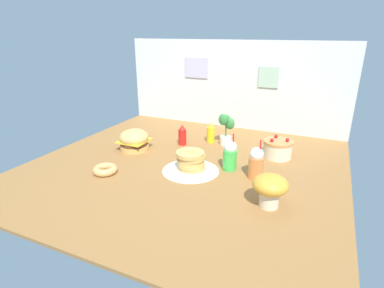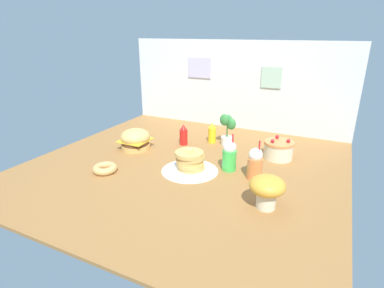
{
  "view_description": "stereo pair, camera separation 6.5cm",
  "coord_description": "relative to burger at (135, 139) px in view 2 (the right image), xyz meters",
  "views": [
    {
      "loc": [
        0.88,
        -1.83,
        0.92
      ],
      "look_at": [
        0.0,
        0.1,
        0.13
      ],
      "focal_mm": 28.55,
      "sensor_mm": 36.0,
      "label": 1
    },
    {
      "loc": [
        0.94,
        -1.8,
        0.92
      ],
      "look_at": [
        0.0,
        0.1,
        0.13
      ],
      "focal_mm": 28.55,
      "sensor_mm": 36.0,
      "label": 2
    }
  ],
  "objects": [
    {
      "name": "ground_plane",
      "position": [
        0.52,
        -0.11,
        -0.09
      ],
      "size": [
        2.19,
        2.12,
        0.02
      ],
      "primitive_type": "cube",
      "color": "#9E6B38"
    },
    {
      "name": "back_wall",
      "position": [
        0.52,
        0.95,
        0.34
      ],
      "size": [
        2.19,
        0.04,
        0.84
      ],
      "color": "silver",
      "rests_on": "ground_plane"
    },
    {
      "name": "doily_mat",
      "position": [
        0.59,
        -0.18,
        -0.08
      ],
      "size": [
        0.4,
        0.4,
        0.0
      ],
      "primitive_type": "cylinder",
      "color": "white",
      "rests_on": "ground_plane"
    },
    {
      "name": "burger",
      "position": [
        0.0,
        0.0,
        0.0
      ],
      "size": [
        0.24,
        0.24,
        0.17
      ],
      "color": "#DBA859",
      "rests_on": "ground_plane"
    },
    {
      "name": "pancake_stack",
      "position": [
        0.59,
        -0.18,
        -0.02
      ],
      "size": [
        0.31,
        0.31,
        0.16
      ],
      "color": "white",
      "rests_on": "doily_mat"
    },
    {
      "name": "layer_cake",
      "position": [
        1.1,
        0.32,
        -0.01
      ],
      "size": [
        0.22,
        0.22,
        0.16
      ],
      "color": "beige",
      "rests_on": "ground_plane"
    },
    {
      "name": "ketchup_bottle",
      "position": [
        0.31,
        0.27,
        0.0
      ],
      "size": [
        0.07,
        0.07,
        0.18
      ],
      "color": "red",
      "rests_on": "ground_plane"
    },
    {
      "name": "mustard_bottle",
      "position": [
        0.51,
        0.42,
        0.0
      ],
      "size": [
        0.07,
        0.07,
        0.18
      ],
      "color": "yellow",
      "rests_on": "ground_plane"
    },
    {
      "name": "cream_soda_cup",
      "position": [
        0.83,
        -0.05,
        0.02
      ],
      "size": [
        0.1,
        0.1,
        0.27
      ],
      "color": "green",
      "rests_on": "ground_plane"
    },
    {
      "name": "orange_float_cup",
      "position": [
        1.03,
        -0.1,
        0.02
      ],
      "size": [
        0.1,
        0.1,
        0.27
      ],
      "color": "orange",
      "rests_on": "ground_plane"
    },
    {
      "name": "donut_pink_glaze",
      "position": [
        0.07,
        -0.46,
        -0.05
      ],
      "size": [
        0.17,
        0.17,
        0.05
      ],
      "color": "tan",
      "rests_on": "ground_plane"
    },
    {
      "name": "potted_plant",
      "position": [
        0.64,
        0.42,
        0.06
      ],
      "size": [
        0.13,
        0.11,
        0.27
      ],
      "color": "white",
      "rests_on": "ground_plane"
    },
    {
      "name": "mushroom_stool",
      "position": [
        1.18,
        -0.42,
        0.04
      ],
      "size": [
        0.2,
        0.2,
        0.19
      ],
      "color": "beige",
      "rests_on": "ground_plane"
    }
  ]
}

